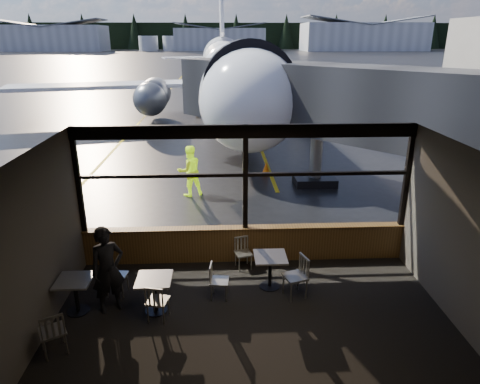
{
  "coord_description": "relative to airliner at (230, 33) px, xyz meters",
  "views": [
    {
      "loc": [
        -0.59,
        -9.71,
        5.39
      ],
      "look_at": [
        -0.08,
        1.0,
        1.5
      ],
      "focal_mm": 32.0,
      "sensor_mm": 36.0,
      "label": 1
    }
  ],
  "objects": [
    {
      "name": "hangar_right",
      "position": [
        59.8,
        156.86,
        0.33
      ],
      "size": [
        50.0,
        20.0,
        12.0
      ],
      "primitive_type": null,
      "color": "silver",
      "rests_on": "ground_plane"
    },
    {
      "name": "cafe_table_near",
      "position": [
        0.3,
        -22.42,
        -5.28
      ],
      "size": [
        0.72,
        0.72,
        0.79
      ],
      "primitive_type": null,
      "color": "gray",
      "rests_on": "carpet_floor"
    },
    {
      "name": "fuel_tank_a",
      "position": [
        -30.2,
        160.86,
        -2.67
      ],
      "size": [
        8.0,
        8.0,
        6.0
      ],
      "primitive_type": "cylinder",
      "color": "silver",
      "rests_on": "ground_plane"
    },
    {
      "name": "wall_left",
      "position": [
        -4.2,
        -24.14,
        -3.92
      ],
      "size": [
        0.04,
        6.0,
        3.5
      ],
      "primitive_type": "cube",
      "color": "#474139",
      "rests_on": "ground"
    },
    {
      "name": "window_sill",
      "position": [
        -0.2,
        -21.14,
        -5.22
      ],
      "size": [
        8.0,
        0.28,
        0.9
      ],
      "primitive_type": "cube",
      "color": "#543719",
      "rests_on": "ground"
    },
    {
      "name": "hangar_mid",
      "position": [
        -0.2,
        163.86,
        -0.67
      ],
      "size": [
        38.0,
        15.0,
        10.0
      ],
      "primitive_type": null,
      "color": "silver",
      "rests_on": "ground_plane"
    },
    {
      "name": "window_header",
      "position": [
        -0.2,
        -21.14,
        -2.32
      ],
      "size": [
        8.0,
        0.18,
        0.3
      ],
      "primitive_type": "cube",
      "color": "black",
      "rests_on": "ground"
    },
    {
      "name": "ground_plane",
      "position": [
        -0.2,
        98.86,
        -5.67
      ],
      "size": [
        520.0,
        520.0,
        0.0
      ],
      "primitive_type": "plane",
      "color": "black",
      "rests_on": "ground"
    },
    {
      "name": "ground_crew",
      "position": [
        -1.89,
        -16.22,
        -4.76
      ],
      "size": [
        1.09,
        0.99,
        1.83
      ],
      "primitive_type": "imported",
      "rotation": [
        0.0,
        0.0,
        3.56
      ],
      "color": "#BFF219",
      "rests_on": "ground_plane"
    },
    {
      "name": "cafe_table_left",
      "position": [
        -3.8,
        -23.17,
        -5.29
      ],
      "size": [
        0.7,
        0.7,
        0.77
      ],
      "primitive_type": null,
      "color": "#9F9B92",
      "rests_on": "carpet_floor"
    },
    {
      "name": "mullion_right",
      "position": [
        3.75,
        -21.14,
        -3.47
      ],
      "size": [
        0.12,
        0.12,
        2.6
      ],
      "primitive_type": "cube",
      "color": "black",
      "rests_on": "ground"
    },
    {
      "name": "chair_near_e",
      "position": [
        0.8,
        -22.81,
        -5.19
      ],
      "size": [
        0.66,
        0.66,
        0.96
      ],
      "primitive_type": null,
      "rotation": [
        0.0,
        0.0,
        1.89
      ],
      "color": "#B1ACA0",
      "rests_on": "carpet_floor"
    },
    {
      "name": "mullion_centre",
      "position": [
        -0.2,
        -21.14,
        -3.47
      ],
      "size": [
        0.12,
        0.12,
        2.6
      ],
      "primitive_type": "cube",
      "color": "black",
      "rests_on": "ground"
    },
    {
      "name": "chair_near_w",
      "position": [
        -0.85,
        -22.8,
        -5.26
      ],
      "size": [
        0.5,
        0.5,
        0.83
      ],
      "primitive_type": null,
      "rotation": [
        0.0,
        0.0,
        -1.69
      ],
      "color": "#ACA89B",
      "rests_on": "carpet_floor"
    },
    {
      "name": "jet_bridge",
      "position": [
        3.4,
        -15.64,
        -3.16
      ],
      "size": [
        9.43,
        11.53,
        5.03
      ],
      "primitive_type": null,
      "color": "#2E2E31",
      "rests_on": "ground_plane"
    },
    {
      "name": "fuel_tank_c",
      "position": [
        -10.2,
        160.86,
        -2.67
      ],
      "size": [
        8.0,
        8.0,
        6.0
      ],
      "primitive_type": "cylinder",
      "color": "silver",
      "rests_on": "ground_plane"
    },
    {
      "name": "carpet_floor",
      "position": [
        -0.2,
        -24.14,
        -5.66
      ],
      "size": [
        8.0,
        6.0,
        0.01
      ],
      "primitive_type": "cube",
      "color": "black",
      "rests_on": "ground"
    },
    {
      "name": "chair_mid_w",
      "position": [
        -3.11,
        -22.53,
        -5.23
      ],
      "size": [
        0.54,
        0.54,
        0.88
      ],
      "primitive_type": null,
      "rotation": [
        0.0,
        0.0,
        -1.7
      ],
      "color": "#AAA59A",
      "rests_on": "carpet_floor"
    },
    {
      "name": "passenger",
      "position": [
        -3.11,
        -23.11,
        -4.74
      ],
      "size": [
        0.82,
        0.74,
        1.87
      ],
      "primitive_type": "imported",
      "rotation": [
        0.0,
        0.0,
        0.54
      ],
      "color": "black",
      "rests_on": "carpet_floor"
    },
    {
      "name": "chair_mid_s",
      "position": [
        -2.08,
        -23.49,
        -5.25
      ],
      "size": [
        0.55,
        0.55,
        0.84
      ],
      "primitive_type": null,
      "rotation": [
        0.0,
        0.0,
        -0.22
      ],
      "color": "beige",
      "rests_on": "carpet_floor"
    },
    {
      "name": "cone_nose",
      "position": [
        1.11,
        -13.85,
        -5.42
      ],
      "size": [
        0.36,
        0.36,
        0.51
      ],
      "primitive_type": "cone",
      "color": "#DD6606",
      "rests_on": "ground_plane"
    },
    {
      "name": "fuel_tank_b",
      "position": [
        -20.2,
        160.86,
        -2.67
      ],
      "size": [
        8.0,
        8.0,
        6.0
      ],
      "primitive_type": "cylinder",
      "color": "silver",
      "rests_on": "ground_plane"
    },
    {
      "name": "treeline",
      "position": [
        -0.2,
        188.86,
        0.33
      ],
      "size": [
        360.0,
        3.0,
        12.0
      ],
      "primitive_type": "cube",
      "color": "black",
      "rests_on": "ground_plane"
    },
    {
      "name": "chair_left_s",
      "position": [
        -3.83,
        -24.39,
        -5.22
      ],
      "size": [
        0.67,
        0.67,
        0.9
      ],
      "primitive_type": null,
      "rotation": [
        0.0,
        0.0,
        0.52
      ],
      "color": "#B0AC9F",
      "rests_on": "carpet_floor"
    },
    {
      "name": "ceiling",
      "position": [
        -0.2,
        -24.14,
        -2.17
      ],
      "size": [
        8.0,
        6.0,
        0.04
      ],
      "primitive_type": "cube",
      "color": "#38332D",
      "rests_on": "ground"
    },
    {
      "name": "hangar_left",
      "position": [
        -70.2,
        158.86,
        -0.17
      ],
      "size": [
        45.0,
        18.0,
        11.0
      ],
      "primitive_type": null,
      "color": "silver",
      "rests_on": "ground_plane"
    },
    {
      "name": "chair_near_n",
      "position": [
        -0.26,
        -21.54,
        -5.27
      ],
      "size": [
        0.53,
        0.53,
        0.8
      ],
      "primitive_type": null,
      "rotation": [
        0.0,
        0.0,
        3.4
      ],
      "color": "#B5AFA3",
      "rests_on": "carpet_floor"
    },
    {
      "name": "wall_right",
      "position": [
        3.8,
        -24.14,
        -3.92
      ],
      "size": [
        0.04,
        6.0,
        3.5
      ],
      "primitive_type": "cube",
      "color": "#474139",
      "rests_on": "ground"
    },
    {
      "name": "window_transom",
      "position": [
        -0.2,
        -21.14,
        -3.37
      ],
      "size": [
        8.0,
        0.1,
        0.08
      ],
      "primitive_type": "cube",
      "color": "black",
      "rests_on": "ground"
    },
    {
      "name": "airliner",
      "position": [
        0.0,
        0.0,
        0.0
      ],
      "size": [
        31.92,
        37.94,
        11.35
      ],
      "primitive_type": null,
      "rotation": [
        0.0,
        0.0,
        0.03
      ],
      "color": "white",
      "rests_on": "ground_plane"
    },
    {
      "name": "cafe_table_mid",
      "position": [
        -2.18,
        -23.22,
        -5.28
      ],
      "size": [
        0.71,
        0.71,
        0.78
      ],
      "primitive_type": null,
      "color": "#A19B94",
      "rests_on": "carpet_floor"
    },
    {
      "name": "mullion_left",
      "position": [
        -4.15,
        -21.14,
        -3.47
      ],
      "size": [
        0.12,
        0.12,
        2.6
      ],
      "primitive_type": "cube",
      "color": "black",
      "rests_on": "ground"
    }
  ]
}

